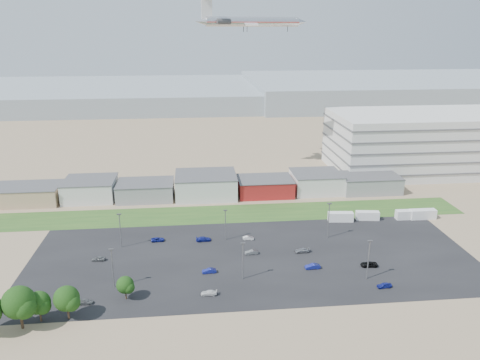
{
  "coord_description": "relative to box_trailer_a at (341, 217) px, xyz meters",
  "views": [
    {
      "loc": [
        -9.95,
        -93.25,
        59.45
      ],
      "look_at": [
        1.74,
        22.0,
        21.65
      ],
      "focal_mm": 35.0,
      "sensor_mm": 36.0,
      "label": 1
    }
  ],
  "objects": [
    {
      "name": "lightpole_back_m",
      "position": [
        -37.9,
        -10.17,
        3.2
      ],
      "size": [
        1.11,
        0.46,
        9.4
      ],
      "primitive_type": null,
      "color": "slate",
      "rests_on": "ground"
    },
    {
      "name": "parked_car_3",
      "position": [
        -43.91,
        -39.64,
        -0.94
      ],
      "size": [
        3.92,
        1.87,
        1.1
      ],
      "primitive_type": "imported",
      "rotation": [
        0.0,
        0.0,
        -1.66
      ],
      "color": "silver",
      "rests_on": "ground"
    },
    {
      "name": "lightpole_back_r",
      "position": [
        -7.55,
        -11.65,
        3.95
      ],
      "size": [
        1.28,
        0.53,
        10.88
      ],
      "primitive_type": null,
      "color": "slate",
      "rests_on": "ground"
    },
    {
      "name": "ground",
      "position": [
        -36.38,
        -42.16,
        -1.5
      ],
      "size": [
        700.0,
        700.0,
        0.0
      ],
      "primitive_type": "plane",
      "color": "#8B7358",
      "rests_on": "ground"
    },
    {
      "name": "parking_garage",
      "position": [
        53.62,
        52.84,
        11.0
      ],
      "size": [
        80.0,
        40.0,
        25.0
      ],
      "primitive_type": "cube",
      "color": "silver",
      "rests_on": "ground"
    },
    {
      "name": "tree_left",
      "position": [
        -82.93,
        -48.49,
        3.93
      ],
      "size": [
        7.23,
        7.23,
        10.85
      ],
      "primitive_type": null,
      "color": "black",
      "rests_on": "ground"
    },
    {
      "name": "parked_car_1",
      "position": [
        -16.72,
        -29.83,
        -0.84
      ],
      "size": [
        4.07,
        1.6,
        1.32
      ],
      "primitive_type": "imported",
      "rotation": [
        0.0,
        0.0,
        -1.52
      ],
      "color": "navy",
      "rests_on": "ground"
    },
    {
      "name": "parking_lot",
      "position": [
        -31.38,
        -22.16,
        -1.49
      ],
      "size": [
        120.0,
        50.0,
        0.01
      ],
      "primitive_type": "cube",
      "color": "black",
      "rests_on": "ground"
    },
    {
      "name": "parked_car_9",
      "position": [
        -57.7,
        -9.21,
        -0.95
      ],
      "size": [
        4.0,
        1.99,
        1.09
      ],
      "primitive_type": "imported",
      "rotation": [
        0.0,
        0.0,
        1.62
      ],
      "color": "navy",
      "rests_on": "ground"
    },
    {
      "name": "tree_mid",
      "position": [
        -79.86,
        -46.32,
        2.46
      ],
      "size": [
        5.27,
        5.27,
        7.9
      ],
      "primitive_type": null,
      "color": "black",
      "rests_on": "ground"
    },
    {
      "name": "grass_strip",
      "position": [
        -36.38,
        9.84,
        -1.49
      ],
      "size": [
        160.0,
        16.0,
        0.02
      ],
      "primitive_type": "cube",
      "color": "#28521F",
      "rests_on": "ground"
    },
    {
      "name": "box_trailer_d",
      "position": [
        27.35,
        -0.68,
        0.07
      ],
      "size": [
        8.36,
        2.67,
        3.13
      ],
      "primitive_type": null,
      "rotation": [
        0.0,
        0.0,
        -0.01
      ],
      "color": "silver",
      "rests_on": "ground"
    },
    {
      "name": "tree_near",
      "position": [
        -62.95,
        -39.43,
        1.73
      ],
      "size": [
        4.3,
        4.3,
        6.46
      ],
      "primitive_type": null,
      "color": "black",
      "rests_on": "ground"
    },
    {
      "name": "parked_car_0",
      "position": [
        -1.76,
        -30.14,
        -0.89
      ],
      "size": [
        4.51,
        2.36,
        1.21
      ],
      "primitive_type": "imported",
      "rotation": [
        0.0,
        0.0,
        -1.65
      ],
      "color": "black",
      "rests_on": "ground"
    },
    {
      "name": "parked_car_11",
      "position": [
        -31.23,
        -10.84,
        -0.95
      ],
      "size": [
        3.4,
        1.52,
        1.08
      ],
      "primitive_type": "imported",
      "rotation": [
        0.0,
        0.0,
        1.45
      ],
      "color": "silver",
      "rests_on": "ground"
    },
    {
      "name": "parked_car_2",
      "position": [
        -1.87,
        -40.63,
        -0.89
      ],
      "size": [
        3.64,
        1.67,
        1.21
      ],
      "primitive_type": "imported",
      "rotation": [
        0.0,
        0.0,
        -1.5
      ],
      "color": "navy",
      "rests_on": "ground"
    },
    {
      "name": "hills_backdrop",
      "position": [
        3.62,
        272.84,
        3.0
      ],
      "size": [
        700.0,
        200.0,
        9.0
      ],
      "primitive_type": null,
      "color": "gray",
      "rests_on": "ground"
    },
    {
      "name": "box_trailer_a",
      "position": [
        0.0,
        0.0,
        0.0
      ],
      "size": [
        8.19,
        3.33,
        2.99
      ],
      "primitive_type": null,
      "rotation": [
        0.0,
        0.0,
        -0.11
      ],
      "color": "silver",
      "rests_on": "ground"
    },
    {
      "name": "parked_car_12",
      "position": [
        -17.37,
        -20.47,
        -0.89
      ],
      "size": [
        4.23,
        1.9,
        1.2
      ],
      "primitive_type": "imported",
      "rotation": [
        0.0,
        0.0,
        -1.52
      ],
      "color": "#A5A5AA",
      "rests_on": "ground"
    },
    {
      "name": "parked_car_4",
      "position": [
        -43.47,
        -29.32,
        -0.9
      ],
      "size": [
        3.68,
        1.49,
        1.19
      ],
      "primitive_type": "imported",
      "rotation": [
        0.0,
        0.0,
        -1.51
      ],
      "color": "navy",
      "rests_on": "ground"
    },
    {
      "name": "parked_car_5",
      "position": [
        -72.72,
        -19.74,
        -0.9
      ],
      "size": [
        3.57,
        1.57,
        1.19
      ],
      "primitive_type": "imported",
      "rotation": [
        0.0,
        0.0,
        -1.62
      ],
      "color": "#595B5E",
      "rests_on": "ground"
    },
    {
      "name": "box_trailer_b",
      "position": [
        9.09,
        0.4,
        -0.1
      ],
      "size": [
        7.67,
        3.29,
        2.78
      ],
      "primitive_type": null,
      "rotation": [
        0.0,
        0.0,
        -0.13
      ],
      "color": "silver",
      "rests_on": "ground"
    },
    {
      "name": "airliner",
      "position": [
        -21.53,
        58.22,
        60.25
      ],
      "size": [
        52.98,
        41.6,
        13.93
      ],
      "primitive_type": null,
      "rotation": [
        0.0,
        0.0,
        0.22
      ],
      "color": "silver"
    },
    {
      "name": "building_row",
      "position": [
        -53.38,
        28.84,
        2.5
      ],
      "size": [
        170.0,
        20.0,
        8.0
      ],
      "primitive_type": null,
      "color": "silver",
      "rests_on": "ground"
    },
    {
      "name": "lightpole_back_l",
      "position": [
        -67.69,
        -12.04,
        3.6
      ],
      "size": [
        1.2,
        0.5,
        10.18
      ],
      "primitive_type": null,
      "color": "slate",
      "rests_on": "ground"
    },
    {
      "name": "parked_car_7",
      "position": [
        -31.44,
        -20.15,
        -0.9
      ],
      "size": [
        3.71,
        1.49,
        1.2
      ],
      "primitive_type": "imported",
      "rotation": [
        0.0,
        0.0,
        -1.51
      ],
      "color": "#595B5E",
      "rests_on": "ground"
    },
    {
      "name": "lightpole_front_m",
      "position": [
        -35.23,
        -33.07,
        3.4
      ],
      "size": [
        1.15,
        0.48,
        9.79
      ],
      "primitive_type": null,
      "color": "slate",
      "rests_on": "ground"
    },
    {
      "name": "lightpole_front_r",
      "position": [
        -4.55,
        -36.12,
        3.72
      ],
      "size": [
        1.23,
        0.51,
        10.42
      ],
      "primitive_type": null,
      "color": "slate",
      "rests_on": "ground"
    },
    {
      "name": "parked_car_10",
      "position": [
        -71.94,
        -40.53,
        -0.94
      ],
      "size": [
        3.91,
        1.85,
        1.1
      ],
      "primitive_type": "imported",
      "rotation": [
        0.0,
        0.0,
        1.49
      ],
      "color": "#595B5E",
      "rests_on": "ground"
    },
    {
      "name": "parked_car_6",
      "position": [
        -44.38,
        -10.42,
        -0.86
      ],
      "size": [
        4.5,
        2.07,
        1.27
      ],
      "primitive_type": "imported",
      "rotation": [
        0.0,
        0.0,
        1.64
      ],
      "color": "navy",
      "rests_on": "ground"
    },
    {
      "name": "tree_right",
      "position": [
        -74.18,
        -46.02,
        2.87
      ],
      "size": [
        5.82,
        5.82,
        8.73
      ],
      "primitive_type": null,
      "color": "black",
      "rests_on": "ground"
    },
    {
      "name": "box_trailer_c",
      "position": [
        22.43,
        -0.31,
        -0.01
      ],
      "size": [
        7.91,
        2.5,
        2.96
      ],
      "primitive_type": null,
      "rotation": [
        0.0,
        0.0,
        -0.0
      ],
      "color": "silver",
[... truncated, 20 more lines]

